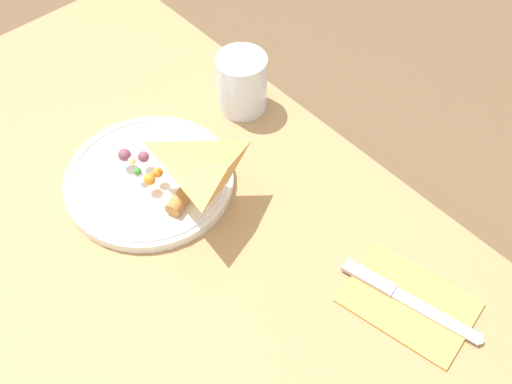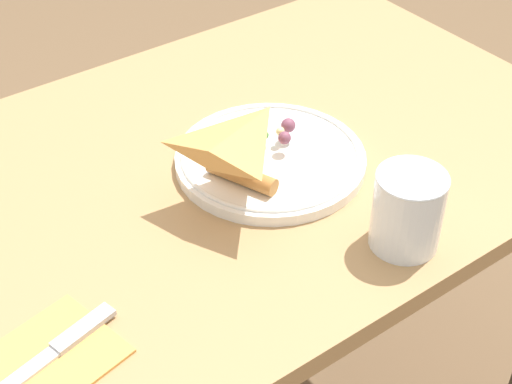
# 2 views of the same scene
# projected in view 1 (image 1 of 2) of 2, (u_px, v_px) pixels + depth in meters

# --- Properties ---
(dining_table) EXTENTS (1.14, 0.68, 0.72)m
(dining_table) POSITION_uv_depth(u_px,v_px,m) (166.00, 268.00, 1.04)
(dining_table) COLOR #A87F51
(dining_table) RESTS_ON ground_plane
(plate_pizza) EXTENTS (0.26, 0.26, 0.05)m
(plate_pizza) POSITION_uv_depth(u_px,v_px,m) (150.00, 178.00, 0.99)
(plate_pizza) COLOR white
(plate_pizza) RESTS_ON dining_table
(milk_glass) EXTENTS (0.09, 0.09, 0.10)m
(milk_glass) POSITION_uv_depth(u_px,v_px,m) (242.00, 85.00, 1.08)
(milk_glass) COLOR white
(milk_glass) RESTS_ON dining_table
(napkin_folded) EXTENTS (0.19, 0.15, 0.00)m
(napkin_folded) POSITION_uv_depth(u_px,v_px,m) (409.00, 302.00, 0.87)
(napkin_folded) COLOR #E59E4C
(napkin_folded) RESTS_ON dining_table
(butter_knife) EXTENTS (0.21, 0.07, 0.01)m
(butter_knife) POSITION_uv_depth(u_px,v_px,m) (403.00, 297.00, 0.87)
(butter_knife) COLOR #B2B2B7
(butter_knife) RESTS_ON napkin_folded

